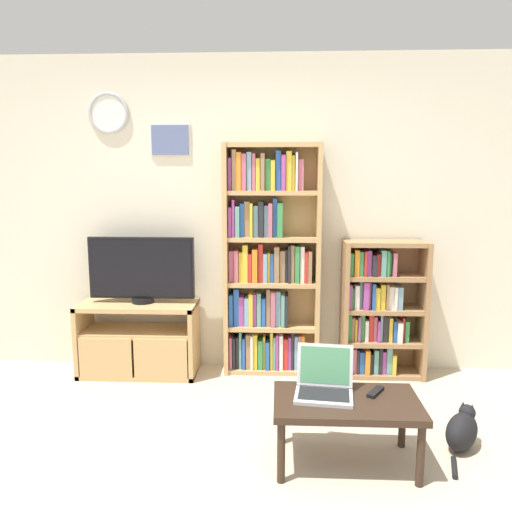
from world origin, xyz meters
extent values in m
cube|color=beige|center=(0.00, 2.00, 1.30)|extent=(6.14, 0.06, 2.60)
torus|color=#B2B2B7|center=(-1.05, 1.96, 2.14)|extent=(0.34, 0.04, 0.34)
cylinder|color=white|center=(-1.05, 1.96, 2.14)|extent=(0.28, 0.02, 0.28)
cube|color=silver|center=(-0.55, 1.97, 1.92)|extent=(0.33, 0.01, 0.26)
cube|color=slate|center=(-0.55, 1.96, 1.92)|extent=(0.30, 0.02, 0.24)
cube|color=tan|center=(-1.27, 1.75, 0.30)|extent=(0.04, 0.40, 0.60)
cube|color=tan|center=(-0.35, 1.75, 0.30)|extent=(0.04, 0.40, 0.60)
cube|color=tan|center=(-0.81, 1.75, 0.58)|extent=(0.96, 0.40, 0.04)
cube|color=tan|center=(-0.81, 1.75, 0.02)|extent=(0.96, 0.40, 0.04)
cube|color=tan|center=(-0.81, 1.75, 0.36)|extent=(0.89, 0.37, 0.04)
cube|color=tan|center=(-1.03, 1.56, 0.20)|extent=(0.43, 0.02, 0.32)
cube|color=tan|center=(-0.59, 1.56, 0.20)|extent=(0.43, 0.02, 0.32)
cylinder|color=black|center=(-0.77, 1.78, 0.62)|extent=(0.18, 0.18, 0.04)
cube|color=black|center=(-0.77, 1.78, 0.89)|extent=(0.86, 0.05, 0.50)
cube|color=black|center=(-0.77, 1.75, 0.89)|extent=(0.82, 0.01, 0.47)
cube|color=tan|center=(-0.08, 1.83, 0.94)|extent=(0.04, 0.24, 1.89)
cube|color=tan|center=(0.66, 1.83, 0.94)|extent=(0.04, 0.24, 1.89)
cube|color=tan|center=(0.29, 1.94, 0.94)|extent=(0.78, 0.02, 1.89)
cube|color=tan|center=(0.29, 1.83, 0.02)|extent=(0.71, 0.21, 0.04)
cube|color=tan|center=(0.29, 1.83, 0.39)|extent=(0.71, 0.21, 0.04)
cube|color=tan|center=(0.29, 1.83, 0.76)|extent=(0.71, 0.21, 0.04)
cube|color=tan|center=(0.29, 1.83, 1.13)|extent=(0.71, 0.21, 0.04)
cube|color=tan|center=(0.29, 1.83, 1.50)|extent=(0.71, 0.21, 0.04)
cube|color=tan|center=(0.29, 1.83, 1.87)|extent=(0.71, 0.21, 0.04)
cube|color=#B75B70|center=(-0.05, 1.84, 0.17)|extent=(0.02, 0.17, 0.27)
cube|color=#232328|center=(-0.02, 1.84, 0.17)|extent=(0.02, 0.16, 0.26)
cube|color=#232328|center=(0.01, 1.85, 0.17)|extent=(0.02, 0.15, 0.27)
cube|color=#5B9389|center=(0.03, 1.84, 0.19)|extent=(0.02, 0.16, 0.32)
cube|color=#2856A8|center=(0.06, 1.84, 0.17)|extent=(0.02, 0.17, 0.27)
cube|color=#93704C|center=(0.10, 1.84, 0.18)|extent=(0.04, 0.16, 0.30)
cube|color=white|center=(0.13, 1.84, 0.18)|extent=(0.02, 0.19, 0.29)
cube|color=gold|center=(0.16, 1.84, 0.18)|extent=(0.03, 0.17, 0.30)
cube|color=#388947|center=(0.20, 1.84, 0.16)|extent=(0.04, 0.17, 0.25)
cube|color=gold|center=(0.23, 1.85, 0.18)|extent=(0.02, 0.15, 0.28)
cube|color=#2856A8|center=(0.26, 1.84, 0.16)|extent=(0.03, 0.18, 0.24)
cube|color=gold|center=(0.29, 1.84, 0.20)|extent=(0.02, 0.16, 0.32)
cube|color=#5B9389|center=(0.31, 1.84, 0.18)|extent=(0.02, 0.18, 0.28)
cube|color=#9E4293|center=(0.34, 1.84, 0.19)|extent=(0.02, 0.18, 0.30)
cube|color=white|center=(0.37, 1.84, 0.18)|extent=(0.03, 0.17, 0.29)
cube|color=red|center=(0.41, 1.84, 0.17)|extent=(0.04, 0.16, 0.26)
cube|color=#9E4293|center=(0.44, 1.85, 0.17)|extent=(0.02, 0.15, 0.28)
cube|color=#232328|center=(0.46, 1.84, 0.19)|extent=(0.02, 0.16, 0.31)
cube|color=#759EB7|center=(0.50, 1.85, 0.18)|extent=(0.03, 0.15, 0.29)
cube|color=#B75B70|center=(0.52, 1.84, 0.18)|extent=(0.02, 0.17, 0.29)
cube|color=orange|center=(0.55, 1.84, 0.18)|extent=(0.03, 0.17, 0.29)
cube|color=#2856A8|center=(-0.04, 1.84, 0.54)|extent=(0.03, 0.18, 0.26)
cube|color=#2856A8|center=(0.00, 1.84, 0.56)|extent=(0.04, 0.16, 0.31)
cube|color=#9E4293|center=(0.04, 1.84, 0.53)|extent=(0.04, 0.16, 0.25)
cube|color=#759EB7|center=(0.08, 1.84, 0.53)|extent=(0.03, 0.18, 0.24)
cube|color=gold|center=(0.12, 1.84, 0.54)|extent=(0.03, 0.18, 0.27)
cube|color=#9E4293|center=(0.15, 1.84, 0.54)|extent=(0.03, 0.16, 0.27)
cube|color=#5B9389|center=(0.19, 1.84, 0.54)|extent=(0.03, 0.16, 0.28)
cube|color=#2856A8|center=(0.22, 1.84, 0.52)|extent=(0.03, 0.16, 0.24)
cube|color=#93704C|center=(0.26, 1.84, 0.56)|extent=(0.03, 0.16, 0.31)
cube|color=#B75B70|center=(0.30, 1.84, 0.55)|extent=(0.04, 0.19, 0.30)
cube|color=#759EB7|center=(0.34, 1.85, 0.55)|extent=(0.04, 0.15, 0.29)
cube|color=#5B9389|center=(0.38, 1.84, 0.54)|extent=(0.03, 0.18, 0.27)
cube|color=#232328|center=(0.41, 1.84, 0.54)|extent=(0.03, 0.18, 0.26)
cube|color=#B75B70|center=(-0.04, 1.85, 0.90)|extent=(0.04, 0.15, 0.25)
cube|color=#B75B70|center=(0.00, 1.84, 0.91)|extent=(0.04, 0.17, 0.26)
cube|color=gold|center=(0.04, 1.85, 0.90)|extent=(0.03, 0.15, 0.25)
cube|color=gold|center=(0.07, 1.84, 0.93)|extent=(0.04, 0.18, 0.31)
cube|color=red|center=(0.11, 1.84, 0.89)|extent=(0.03, 0.17, 0.23)
cube|color=orange|center=(0.15, 1.84, 0.91)|extent=(0.04, 0.19, 0.27)
cube|color=red|center=(0.20, 1.84, 0.93)|extent=(0.04, 0.16, 0.31)
cube|color=#759EB7|center=(0.24, 1.84, 0.89)|extent=(0.03, 0.18, 0.24)
cube|color=gold|center=(0.26, 1.85, 0.90)|extent=(0.02, 0.15, 0.24)
cube|color=#2856A8|center=(0.29, 1.84, 0.89)|extent=(0.03, 0.16, 0.24)
cube|color=#93704C|center=(0.33, 1.84, 0.92)|extent=(0.04, 0.17, 0.29)
cube|color=#93704C|center=(0.37, 1.85, 0.91)|extent=(0.04, 0.15, 0.26)
cube|color=#232328|center=(0.41, 1.85, 0.91)|extent=(0.02, 0.15, 0.27)
cube|color=#232328|center=(0.43, 1.84, 0.93)|extent=(0.02, 0.18, 0.30)
cube|color=#93704C|center=(0.46, 1.84, 0.93)|extent=(0.03, 0.17, 0.31)
cube|color=#388947|center=(0.49, 1.84, 0.93)|extent=(0.04, 0.18, 0.30)
cube|color=white|center=(0.53, 1.84, 0.92)|extent=(0.03, 0.16, 0.29)
cube|color=red|center=(0.57, 1.84, 0.90)|extent=(0.03, 0.18, 0.25)
cube|color=#93704C|center=(0.60, 1.84, 0.91)|extent=(0.03, 0.19, 0.26)
cube|color=#9E4293|center=(-0.05, 1.84, 1.26)|extent=(0.03, 0.18, 0.24)
cube|color=#9E4293|center=(-0.02, 1.84, 1.29)|extent=(0.02, 0.18, 0.30)
cube|color=#5B9389|center=(0.01, 1.84, 1.27)|extent=(0.03, 0.19, 0.25)
cube|color=#2856A8|center=(0.05, 1.85, 1.28)|extent=(0.03, 0.15, 0.27)
cube|color=#93704C|center=(0.09, 1.85, 1.29)|extent=(0.04, 0.14, 0.28)
cube|color=gold|center=(0.12, 1.84, 1.28)|extent=(0.02, 0.19, 0.27)
cube|color=#759EB7|center=(0.16, 1.85, 1.27)|extent=(0.04, 0.15, 0.25)
cube|color=#232328|center=(0.20, 1.84, 1.29)|extent=(0.04, 0.18, 0.28)
cube|color=#759EB7|center=(0.24, 1.85, 1.27)|extent=(0.03, 0.15, 0.25)
cube|color=#B75B70|center=(0.28, 1.84, 1.28)|extent=(0.03, 0.19, 0.27)
cube|color=#2856A8|center=(0.31, 1.85, 1.30)|extent=(0.03, 0.15, 0.31)
cube|color=#388947|center=(0.35, 1.84, 1.28)|extent=(0.04, 0.18, 0.27)
cube|color=#9E4293|center=(-0.05, 1.85, 1.64)|extent=(0.03, 0.15, 0.25)
cube|color=#93704C|center=(-0.01, 1.84, 1.68)|extent=(0.03, 0.17, 0.32)
cube|color=orange|center=(0.03, 1.84, 1.66)|extent=(0.04, 0.18, 0.30)
cube|color=#B75B70|center=(0.07, 1.84, 1.66)|extent=(0.04, 0.17, 0.29)
cube|color=#759EB7|center=(0.11, 1.85, 1.67)|extent=(0.04, 0.15, 0.30)
cube|color=#B75B70|center=(0.14, 1.84, 1.66)|extent=(0.03, 0.16, 0.29)
cube|color=gold|center=(0.18, 1.84, 1.64)|extent=(0.03, 0.16, 0.25)
cube|color=#93704C|center=(0.21, 1.84, 1.66)|extent=(0.03, 0.18, 0.29)
cube|color=#388947|center=(0.25, 1.85, 1.64)|extent=(0.04, 0.15, 0.25)
cube|color=gold|center=(0.29, 1.84, 1.63)|extent=(0.03, 0.17, 0.24)
cube|color=#2856A8|center=(0.34, 1.85, 1.67)|extent=(0.04, 0.15, 0.31)
cube|color=#9E4293|center=(0.38, 1.84, 1.65)|extent=(0.03, 0.18, 0.28)
cube|color=gold|center=(0.42, 1.84, 1.67)|extent=(0.04, 0.17, 0.30)
cube|color=gold|center=(0.45, 1.85, 1.65)|extent=(0.02, 0.15, 0.27)
cube|color=white|center=(0.48, 1.84, 1.66)|extent=(0.02, 0.19, 0.30)
cube|color=#B75B70|center=(0.51, 1.84, 1.64)|extent=(0.04, 0.16, 0.24)
cube|color=#9E754C|center=(0.88, 1.80, 0.56)|extent=(0.04, 0.30, 1.12)
cube|color=#9E754C|center=(1.51, 1.80, 0.56)|extent=(0.04, 0.30, 1.12)
cube|color=#9E754C|center=(1.20, 1.94, 0.56)|extent=(0.67, 0.02, 1.12)
cube|color=#9E754C|center=(1.20, 1.80, 0.02)|extent=(0.59, 0.26, 0.04)
cube|color=#9E754C|center=(1.20, 1.80, 0.29)|extent=(0.59, 0.26, 0.04)
cube|color=#9E754C|center=(1.20, 1.80, 0.56)|extent=(0.59, 0.26, 0.04)
cube|color=#9E754C|center=(1.20, 1.80, 0.83)|extent=(0.59, 0.26, 0.04)
cube|color=#9E754C|center=(1.20, 1.80, 1.10)|extent=(0.59, 0.26, 0.04)
cube|color=red|center=(0.93, 1.82, 0.12)|extent=(0.04, 0.19, 0.18)
cube|color=#B75B70|center=(0.97, 1.82, 0.14)|extent=(0.03, 0.21, 0.21)
cube|color=#232328|center=(0.99, 1.81, 0.14)|extent=(0.02, 0.22, 0.20)
cube|color=#2856A8|center=(1.03, 1.82, 0.13)|extent=(0.04, 0.22, 0.18)
cube|color=orange|center=(1.07, 1.81, 0.14)|extent=(0.04, 0.24, 0.20)
cube|color=#232328|center=(1.10, 1.82, 0.12)|extent=(0.03, 0.21, 0.17)
cube|color=#5B9389|center=(1.14, 1.81, 0.14)|extent=(0.04, 0.22, 0.20)
cube|color=#232328|center=(1.18, 1.82, 0.14)|extent=(0.03, 0.22, 0.22)
cube|color=#9E4293|center=(1.21, 1.82, 0.13)|extent=(0.03, 0.21, 0.19)
cube|color=#5B9389|center=(1.25, 1.81, 0.15)|extent=(0.04, 0.22, 0.22)
cube|color=gold|center=(1.28, 1.81, 0.12)|extent=(0.03, 0.24, 0.17)
cube|color=#388947|center=(0.92, 1.82, 0.42)|extent=(0.03, 0.20, 0.22)
cube|color=#93704C|center=(0.95, 1.82, 0.41)|extent=(0.02, 0.20, 0.20)
cube|color=gold|center=(0.97, 1.82, 0.40)|extent=(0.02, 0.20, 0.18)
cube|color=#9E4293|center=(0.99, 1.81, 0.41)|extent=(0.02, 0.23, 0.21)
cube|color=#388947|center=(1.02, 1.82, 0.42)|extent=(0.04, 0.19, 0.22)
cube|color=white|center=(1.06, 1.82, 0.39)|extent=(0.03, 0.20, 0.17)
cube|color=red|center=(1.09, 1.82, 0.42)|extent=(0.03, 0.19, 0.22)
cube|color=#B75B70|center=(1.13, 1.82, 0.41)|extent=(0.03, 0.19, 0.20)
cube|color=#9E4293|center=(1.15, 1.81, 0.39)|extent=(0.02, 0.22, 0.17)
cube|color=#759EB7|center=(1.18, 1.82, 0.41)|extent=(0.02, 0.20, 0.22)
cube|color=#232328|center=(1.21, 1.82, 0.41)|extent=(0.04, 0.20, 0.21)
cube|color=gold|center=(1.25, 1.82, 0.41)|extent=(0.03, 0.21, 0.20)
cube|color=#2856A8|center=(1.28, 1.81, 0.39)|extent=(0.03, 0.22, 0.17)
cube|color=white|center=(1.32, 1.81, 0.39)|extent=(0.04, 0.24, 0.17)
cube|color=red|center=(1.35, 1.82, 0.40)|extent=(0.02, 0.19, 0.20)
cube|color=#388947|center=(1.38, 1.82, 0.39)|extent=(0.03, 0.21, 0.17)
cube|color=#9E4293|center=(0.92, 1.81, 0.68)|extent=(0.02, 0.23, 0.20)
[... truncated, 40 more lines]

